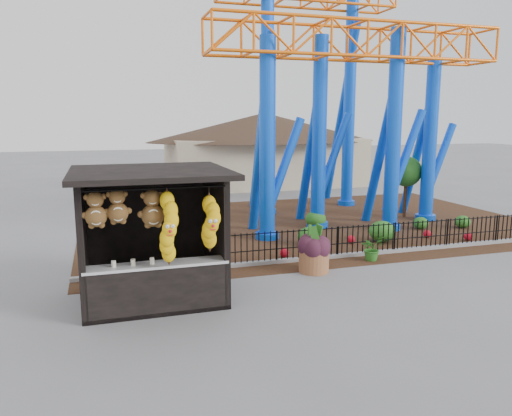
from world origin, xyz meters
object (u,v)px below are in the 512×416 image
object	(u,v)px
roller_coaster	(336,63)
potted_plant	(372,248)
prize_booth	(152,238)
terracotta_planter	(314,261)

from	to	relation	value
roller_coaster	potted_plant	world-z (taller)	roller_coaster
prize_booth	potted_plant	size ratio (longest dim) A/B	4.51
roller_coaster	terracotta_planter	bearing A→B (deg)	-119.71
prize_booth	terracotta_planter	size ratio (longest dim) A/B	4.15
prize_booth	roller_coaster	size ratio (longest dim) A/B	0.32
roller_coaster	terracotta_planter	world-z (taller)	roller_coaster
roller_coaster	potted_plant	bearing A→B (deg)	-104.12
prize_booth	roller_coaster	xyz separation A→B (m)	(8.13, 7.33, 4.91)
roller_coaster	prize_booth	bearing A→B (deg)	-137.95
potted_plant	terracotta_planter	bearing A→B (deg)	177.27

